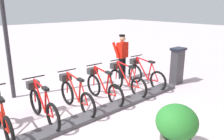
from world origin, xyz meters
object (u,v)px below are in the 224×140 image
Objects in this scene: bike_docked_3 at (75,95)px; bike_docked_4 at (42,104)px; payment_kiosk at (177,65)px; bike_docked_0 at (144,74)px; bike_docked_2 at (102,86)px; bike_docked_5 at (0,117)px; bike_docked_1 at (125,80)px; planter_bush at (176,127)px; worker_near_rack at (122,55)px; lamp_post at (1,0)px.

bike_docked_3 is 1.00× the size of bike_docked_4.
bike_docked_4 is at bearing 83.11° from payment_kiosk.
bike_docked_0 and bike_docked_2 have the same top height.
bike_docked_3 and bike_docked_5 have the same top height.
bike_docked_2 and bike_docked_4 have the same top height.
bike_docked_5 is at bearing 90.00° from bike_docked_1.
bike_docked_5 is at bearing 84.22° from payment_kiosk.
planter_bush is (-2.78, 1.46, 0.11)m from bike_docked_1.
worker_near_rack is at bearing -39.86° from bike_docked_1.
bike_docked_1 is 4.16m from lamp_post.
payment_kiosk is at bearing -147.66° from worker_near_rack.
bike_docked_2 is 1.00× the size of bike_docked_4.
lamp_post is (1.95, 3.70, 2.39)m from bike_docked_0.
lamp_post is 4.50× the size of planter_bush.
payment_kiosk is 0.77× the size of worker_near_rack.
bike_docked_2 is at bearing 90.00° from bike_docked_1.
bike_docked_0 is 3.66m from planter_bush.
bike_docked_1 is at bearing -90.00° from bike_docked_5.
bike_docked_2 is 1.00× the size of bike_docked_3.
bike_docked_0 and bike_docked_1 have the same top height.
payment_kiosk is 0.74× the size of bike_docked_5.
bike_docked_0 is 4.82m from lamp_post.
planter_bush is at bearing 169.05° from bike_docked_2.
bike_docked_0 and bike_docked_5 have the same top height.
bike_docked_0 and bike_docked_3 have the same top height.
bike_docked_3 is 3.23m from lamp_post.
bike_docked_1 and bike_docked_3 have the same top height.
planter_bush is (-4.73, -1.33, -2.28)m from lamp_post.
bike_docked_0 is at bearing -90.00° from bike_docked_3.
bike_docked_4 is 0.92m from bike_docked_5.
bike_docked_4 is at bearing 90.00° from bike_docked_3.
worker_near_rack is at bearing -68.24° from bike_docked_3.
lamp_post is at bearing 62.07° from payment_kiosk.
bike_docked_3 is at bearing 81.47° from payment_kiosk.
lamp_post is (2.52, 4.76, 2.16)m from payment_kiosk.
worker_near_rack is (1.10, -3.67, 0.48)m from bike_docked_4.
bike_docked_1 is 2.75m from bike_docked_4.
bike_docked_2 is at bearing -10.95° from planter_bush.
bike_docked_2 and bike_docked_3 have the same top height.
payment_kiosk reaches higher than bike_docked_0.
payment_kiosk reaches higher than bike_docked_5.
worker_near_rack is 4.25m from lamp_post.
bike_docked_3 reaches higher than planter_bush.
bike_docked_1 is 3.14m from planter_bush.
bike_docked_0 is at bearing 61.60° from payment_kiosk.
bike_docked_3 and bike_docked_4 have the same top height.
bike_docked_1 is at bearing -90.00° from bike_docked_4.
bike_docked_3 is at bearing 111.76° from worker_near_rack.
bike_docked_3 is at bearing 90.00° from bike_docked_0.
bike_docked_3 is 1.04× the size of worker_near_rack.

